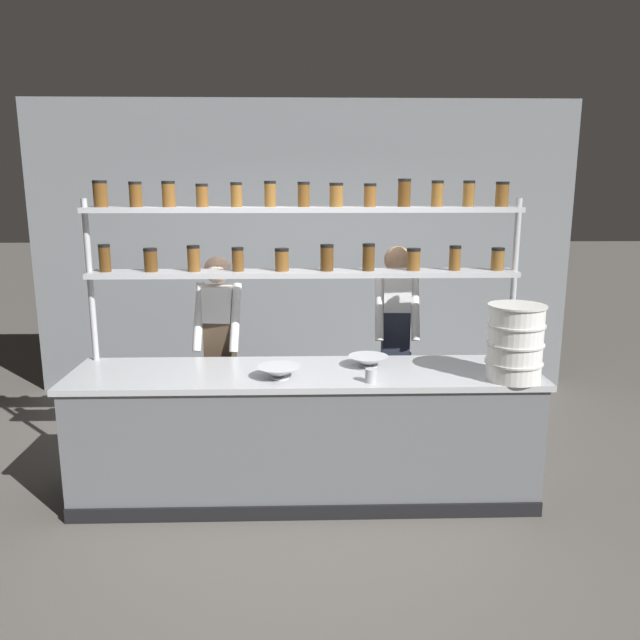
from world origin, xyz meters
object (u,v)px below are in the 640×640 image
object	(u,v)px
chef_center	(396,334)
spice_shelf_unit	(303,244)
container_stack	(515,342)
prep_bowl_near_left	(279,372)
prep_bowl_center_front	(368,361)
chef_left	(220,345)
serving_cup_front	(371,376)

from	to	relation	value
chef_center	spice_shelf_unit	bearing A→B (deg)	-144.88
spice_shelf_unit	chef_center	bearing A→B (deg)	32.88
container_stack	prep_bowl_near_left	bearing A→B (deg)	177.21
chef_center	prep_bowl_near_left	size ratio (longest dim) A/B	5.80
container_stack	prep_bowl_center_front	size ratio (longest dim) A/B	1.78
spice_shelf_unit	chef_center	distance (m)	1.19
chef_left	chef_center	size ratio (longest dim) A/B	0.97
spice_shelf_unit	prep_bowl_near_left	world-z (taller)	spice_shelf_unit
prep_bowl_near_left	container_stack	bearing A→B (deg)	-2.79
spice_shelf_unit	prep_bowl_near_left	xyz separation A→B (m)	(-0.17, -0.48, -0.81)
spice_shelf_unit	container_stack	xyz separation A→B (m)	(1.38, -0.56, -0.59)
container_stack	prep_bowl_near_left	size ratio (longest dim) A/B	1.72
spice_shelf_unit	serving_cup_front	world-z (taller)	spice_shelf_unit
serving_cup_front	prep_bowl_near_left	bearing A→B (deg)	169.75
chef_left	spice_shelf_unit	bearing A→B (deg)	-15.73
chef_center	chef_left	bearing A→B (deg)	-170.00
container_stack	serving_cup_front	world-z (taller)	container_stack
spice_shelf_unit	container_stack	size ratio (longest dim) A/B	6.18
chef_left	prep_bowl_near_left	world-z (taller)	chef_left
chef_center	serving_cup_front	distance (m)	1.13
chef_center	prep_bowl_center_front	xyz separation A→B (m)	(-0.30, -0.72, -0.03)
chef_left	serving_cup_front	bearing A→B (deg)	-30.68
spice_shelf_unit	prep_bowl_center_front	bearing A→B (deg)	-27.20
serving_cup_front	spice_shelf_unit	bearing A→B (deg)	126.24
prep_bowl_center_front	serving_cup_front	distance (m)	0.36
container_stack	chef_left	bearing A→B (deg)	157.34
serving_cup_front	prep_bowl_center_front	bearing A→B (deg)	86.64
spice_shelf_unit	chef_center	xyz separation A→B (m)	(0.75, 0.49, -0.78)
chef_left	prep_bowl_near_left	distance (m)	0.92
chef_left	prep_bowl_near_left	size ratio (longest dim) A/B	5.62
chef_left	chef_center	distance (m)	1.43
spice_shelf_unit	serving_cup_front	size ratio (longest dim) A/B	34.43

